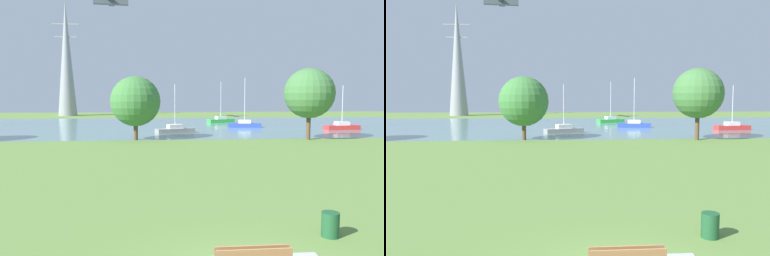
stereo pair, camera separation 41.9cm
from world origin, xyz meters
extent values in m
plane|color=olive|center=(0.00, 22.00, 0.00)|extent=(160.00, 160.00, 0.00)
cube|color=olive|center=(0.00, 0.11, 0.77)|extent=(1.80, 0.05, 0.44)
cylinder|color=#1E512D|center=(3.29, 2.92, 0.40)|extent=(0.56, 0.56, 0.80)
cube|color=slate|center=(0.00, 50.00, 0.01)|extent=(140.00, 40.00, 0.02)
cube|color=red|center=(22.89, 40.20, 0.32)|extent=(4.93, 2.01, 0.60)
cube|color=white|center=(22.89, 40.20, 0.87)|extent=(1.91, 1.29, 0.50)
cylinder|color=silver|center=(22.89, 40.20, 3.34)|extent=(0.10, 0.10, 5.45)
cube|color=blue|center=(10.43, 45.12, 0.32)|extent=(4.97, 2.19, 0.60)
cube|color=white|center=(10.43, 45.12, 0.87)|extent=(1.94, 1.35, 0.50)
cylinder|color=silver|center=(10.43, 45.12, 3.94)|extent=(0.10, 0.10, 6.65)
cube|color=green|center=(8.66, 55.70, 0.32)|extent=(5.03, 3.02, 0.60)
cube|color=white|center=(8.66, 55.70, 0.87)|extent=(2.06, 1.64, 0.50)
cylinder|color=silver|center=(8.66, 55.70, 3.89)|extent=(0.10, 0.10, 6.54)
cube|color=gray|center=(-0.20, 37.07, 0.32)|extent=(5.02, 3.04, 0.60)
cube|color=white|center=(-0.20, 37.07, 0.87)|extent=(2.07, 1.65, 0.50)
cylinder|color=silver|center=(-0.20, 37.07, 3.32)|extent=(0.10, 0.10, 5.41)
cylinder|color=brown|center=(-4.60, 30.42, 1.11)|extent=(0.44, 0.44, 2.22)
sphere|color=#3D793B|center=(-4.60, 30.42, 4.04)|extent=(5.20, 5.20, 5.20)
cylinder|color=brown|center=(13.50, 29.18, 1.53)|extent=(0.44, 0.44, 3.05)
sphere|color=#41753D|center=(13.50, 29.18, 4.88)|extent=(5.23, 5.23, 5.23)
cone|color=gray|center=(-24.04, 82.73, 13.55)|extent=(4.40, 4.40, 27.10)
cube|color=gray|center=(-24.04, 82.73, 21.68)|extent=(6.40, 0.30, 0.30)
cube|color=gray|center=(-24.04, 82.73, 18.68)|extent=(5.20, 0.30, 0.30)
cube|color=#4C5156|center=(-10.96, 63.21, 22.27)|extent=(6.47, 1.67, 1.10)
cube|color=#4C5156|center=(-10.96, 63.21, 22.47)|extent=(1.85, 8.46, 0.16)
camera|label=1|loc=(-2.16, -8.12, 4.48)|focal=34.40mm
camera|label=2|loc=(-1.75, -8.15, 4.48)|focal=34.40mm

